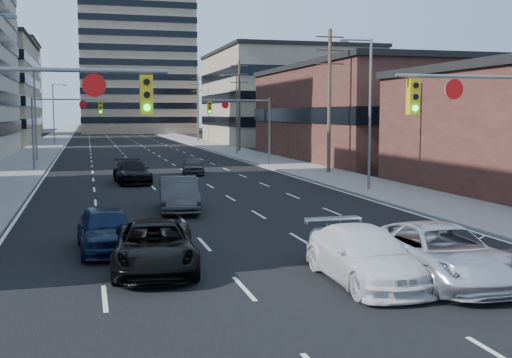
{
  "coord_description": "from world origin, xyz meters",
  "views": [
    {
      "loc": [
        -5.71,
        -10.13,
        4.63
      ],
      "look_at": [
        0.34,
        12.91,
        2.2
      ],
      "focal_mm": 45.0,
      "sensor_mm": 36.0,
      "label": 1
    }
  ],
  "objects_px": {
    "black_pickup": "(154,247)",
    "white_van": "(365,256)",
    "silver_suv": "(440,254)",
    "sedan_blue": "(106,229)"
  },
  "relations": [
    {
      "from": "black_pickup",
      "to": "white_van",
      "type": "height_order",
      "value": "white_van"
    },
    {
      "from": "white_van",
      "to": "silver_suv",
      "type": "xyz_separation_m",
      "value": [
        2.06,
        -0.42,
        0.04
      ]
    },
    {
      "from": "sedan_blue",
      "to": "silver_suv",
      "type": "bearing_deg",
      "value": -38.18
    },
    {
      "from": "black_pickup",
      "to": "sedan_blue",
      "type": "height_order",
      "value": "sedan_blue"
    },
    {
      "from": "black_pickup",
      "to": "silver_suv",
      "type": "bearing_deg",
      "value": -18.59
    },
    {
      "from": "black_pickup",
      "to": "silver_suv",
      "type": "distance_m",
      "value": 8.19
    },
    {
      "from": "silver_suv",
      "to": "sedan_blue",
      "type": "relative_size",
      "value": 1.25
    },
    {
      "from": "white_van",
      "to": "sedan_blue",
      "type": "xyz_separation_m",
      "value": [
        -6.78,
        5.9,
        0.02
      ]
    },
    {
      "from": "black_pickup",
      "to": "sedan_blue",
      "type": "distance_m",
      "value": 3.36
    },
    {
      "from": "black_pickup",
      "to": "sedan_blue",
      "type": "bearing_deg",
      "value": 117.73
    }
  ]
}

